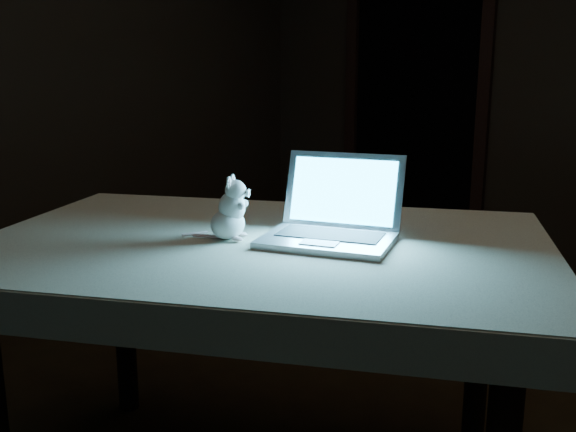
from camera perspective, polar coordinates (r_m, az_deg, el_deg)
The scene contains 5 objects.
doorway at distance 4.60m, azimuth 11.21°, elevation 9.70°, with size 1.06×0.36×2.13m, color black, non-canonical shape.
table at distance 2.00m, azimuth -2.23°, elevation -13.69°, with size 1.52×0.98×0.82m, color black, non-canonical shape.
tablecloth at distance 1.90m, azimuth -3.63°, elevation -3.38°, with size 1.63×1.09×0.10m, color beige, non-canonical shape.
laptop at distance 1.78m, azimuth 3.53°, elevation 1.33°, with size 0.36×0.32×0.24m, color #AEAEB2, non-canonical shape.
plush_mouse at distance 1.84m, azimuth -5.41°, elevation 0.71°, with size 0.13×0.13×0.18m, color silver, non-canonical shape.
Camera 1 is at (0.78, -1.69, 1.30)m, focal length 40.00 mm.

